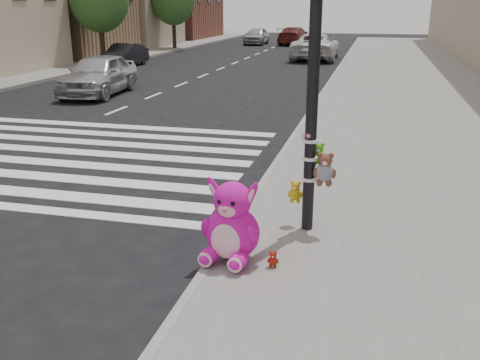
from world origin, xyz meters
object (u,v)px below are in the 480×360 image
(red_teddy, at_px, (273,259))
(car_white_near, at_px, (315,47))
(signal_pole, at_px, (314,116))
(pink_bunny, at_px, (232,227))
(car_dark_far, at_px, (124,55))
(car_silver_far, at_px, (99,74))

(red_teddy, relative_size, car_white_near, 0.04)
(signal_pole, height_order, pink_bunny, signal_pole)
(signal_pole, relative_size, red_teddy, 18.92)
(pink_bunny, height_order, car_white_near, car_white_near)
(car_dark_far, bearing_deg, red_teddy, -59.90)
(car_silver_far, height_order, car_dark_far, car_silver_far)
(car_silver_far, bearing_deg, pink_bunny, -60.67)
(car_silver_far, bearing_deg, car_dark_far, 105.08)
(signal_pole, relative_size, car_dark_far, 1.09)
(signal_pole, xyz_separation_m, pink_bunny, (-0.84, -1.21, -1.20))
(car_silver_far, bearing_deg, red_teddy, -59.15)
(car_dark_far, bearing_deg, pink_bunny, -60.93)
(signal_pole, height_order, car_silver_far, signal_pole)
(car_dark_far, height_order, car_white_near, car_white_near)
(pink_bunny, distance_m, car_dark_far, 24.08)
(red_teddy, distance_m, car_dark_far, 24.43)
(car_white_near, bearing_deg, car_dark_far, 32.74)
(pink_bunny, height_order, car_dark_far, pink_bunny)
(signal_pole, distance_m, car_silver_far, 14.33)
(signal_pole, xyz_separation_m, car_silver_far, (-9.16, 10.96, -1.03))
(pink_bunny, xyz_separation_m, red_teddy, (0.55, -0.10, -0.33))
(red_teddy, bearing_deg, car_white_near, 91.55)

